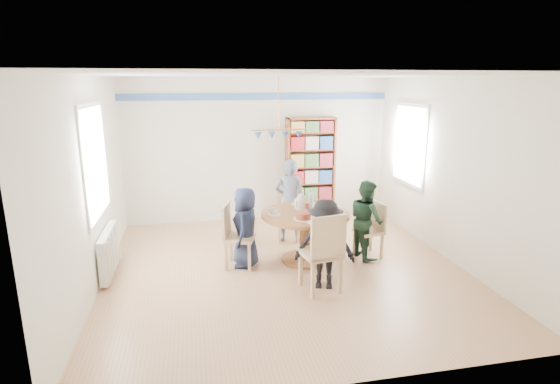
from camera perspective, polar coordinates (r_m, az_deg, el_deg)
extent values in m
plane|color=tan|center=(6.36, 0.72, -10.10)|extent=(5.00, 5.00, 0.00)
plane|color=white|center=(5.79, 0.81, 15.04)|extent=(5.00, 5.00, 0.00)
plane|color=white|center=(8.35, -2.85, 5.47)|extent=(5.00, 0.00, 5.00)
plane|color=white|center=(3.62, 9.14, -6.45)|extent=(5.00, 0.00, 5.00)
plane|color=white|center=(5.94, -23.53, 0.71)|extent=(0.00, 5.00, 5.00)
plane|color=white|center=(6.89, 21.56, 2.62)|extent=(0.00, 5.00, 5.00)
cube|color=#365C96|center=(8.24, -2.92, 12.34)|extent=(5.00, 0.02, 0.12)
cube|color=white|center=(6.18, -23.07, 3.61)|extent=(0.03, 1.32, 1.52)
cube|color=white|center=(6.18, -22.89, 3.62)|extent=(0.01, 1.20, 1.40)
cube|color=white|center=(7.96, 16.58, 5.92)|extent=(0.03, 1.12, 1.42)
cube|color=white|center=(7.95, 16.45, 5.92)|extent=(0.01, 1.00, 1.30)
cylinder|color=gold|center=(6.29, -0.18, 11.56)|extent=(0.01, 0.01, 0.75)
cylinder|color=gold|center=(6.32, -0.18, 8.16)|extent=(0.80, 0.02, 0.02)
cone|color=#405CB3|center=(6.28, -2.89, 7.37)|extent=(0.11, 0.11, 0.10)
cone|color=#405CB3|center=(6.31, -1.08, 7.42)|extent=(0.11, 0.11, 0.10)
cone|color=#405CB3|center=(6.35, 0.71, 7.46)|extent=(0.11, 0.11, 0.10)
cone|color=#405CB3|center=(6.39, 2.48, 7.49)|extent=(0.11, 0.11, 0.10)
cube|color=silver|center=(6.49, -21.43, -7.25)|extent=(0.10, 1.00, 0.60)
cube|color=silver|center=(6.11, -21.50, -8.59)|extent=(0.02, 0.06, 0.56)
cube|color=silver|center=(6.30, -21.19, -7.89)|extent=(0.02, 0.06, 0.56)
cube|color=silver|center=(6.48, -20.91, -7.24)|extent=(0.02, 0.06, 0.56)
cube|color=silver|center=(6.66, -20.64, -6.62)|extent=(0.02, 0.06, 0.56)
cube|color=silver|center=(6.85, -20.39, -6.04)|extent=(0.02, 0.06, 0.56)
cylinder|color=brown|center=(6.42, 3.32, -2.95)|extent=(1.30, 1.30, 0.05)
cylinder|color=brown|center=(6.54, 3.28, -6.09)|extent=(0.16, 0.16, 0.70)
cylinder|color=brown|center=(6.66, 3.24, -8.76)|extent=(0.70, 0.70, 0.04)
cube|color=#D5AE83|center=(6.32, -5.29, -5.96)|extent=(0.52, 0.52, 0.05)
cube|color=#D5AE83|center=(6.28, -7.01, -3.77)|extent=(0.16, 0.41, 0.49)
cube|color=#D5AE83|center=(6.23, -4.02, -8.55)|extent=(0.05, 0.05, 0.42)
cube|color=#D5AE83|center=(6.53, -3.51, -7.42)|extent=(0.05, 0.05, 0.42)
cube|color=#D5AE83|center=(6.29, -7.05, -8.38)|extent=(0.05, 0.05, 0.42)
cube|color=#D5AE83|center=(6.59, -6.39, -7.28)|extent=(0.05, 0.05, 0.42)
cube|color=#D5AE83|center=(6.83, 11.49, -5.06)|extent=(0.43, 0.43, 0.04)
cube|color=#D5AE83|center=(6.85, 12.75, -3.12)|extent=(0.11, 0.37, 0.44)
cube|color=#D5AE83|center=(6.94, 9.68, -6.48)|extent=(0.04, 0.04, 0.38)
cube|color=#D5AE83|center=(6.70, 11.04, -7.29)|extent=(0.04, 0.04, 0.38)
cube|color=#D5AE83|center=(7.09, 11.75, -6.11)|extent=(0.04, 0.04, 0.38)
cube|color=#D5AE83|center=(6.86, 13.15, -6.89)|extent=(0.04, 0.04, 0.38)
cube|color=#D5AE83|center=(7.35, 1.13, -3.32)|extent=(0.43, 0.43, 0.04)
cube|color=#D5AE83|center=(7.45, 1.08, -1.30)|extent=(0.37, 0.10, 0.45)
cube|color=#D5AE83|center=(7.27, -0.03, -5.26)|extent=(0.04, 0.04, 0.38)
cube|color=#D5AE83|center=(7.29, 2.37, -5.24)|extent=(0.04, 0.04, 0.38)
cube|color=#D5AE83|center=(7.56, -0.08, -4.50)|extent=(0.04, 0.04, 0.38)
cube|color=#D5AE83|center=(7.57, 2.22, -4.48)|extent=(0.04, 0.04, 0.38)
cube|color=#D5AE83|center=(5.62, 5.31, -7.97)|extent=(0.54, 0.54, 0.06)
cube|color=#D5AE83|center=(5.35, 6.37, -6.00)|extent=(0.47, 0.12, 0.55)
cube|color=#D5AE83|center=(5.96, 6.10, -9.40)|extent=(0.05, 0.05, 0.48)
cube|color=#D5AE83|center=(5.81, 2.72, -9.97)|extent=(0.05, 0.05, 0.48)
cube|color=#D5AE83|center=(5.65, 7.85, -10.79)|extent=(0.05, 0.05, 0.48)
cube|color=#D5AE83|center=(5.50, 4.32, -11.46)|extent=(0.05, 0.05, 0.48)
imported|color=#171D33|center=(6.30, -4.55, -4.63)|extent=(0.51, 0.65, 1.17)
imported|color=#193221|center=(6.73, 11.18, -3.51)|extent=(0.54, 0.65, 1.20)
imported|color=gray|center=(7.22, 1.28, -1.17)|extent=(0.59, 0.47, 1.41)
imported|color=black|center=(5.65, 5.89, -6.83)|extent=(0.86, 0.65, 1.19)
cube|color=brown|center=(8.35, 0.99, 2.94)|extent=(0.04, 0.28, 1.97)
cube|color=brown|center=(8.59, 6.88, 3.15)|extent=(0.04, 0.28, 1.97)
cube|color=brown|center=(8.33, 4.09, 9.58)|extent=(0.94, 0.28, 0.04)
cube|color=brown|center=(8.69, 3.87, -3.14)|extent=(0.94, 0.28, 0.06)
cube|color=brown|center=(8.58, 3.74, 3.21)|extent=(0.94, 0.02, 1.97)
cube|color=brown|center=(8.60, 3.91, -0.94)|extent=(0.88, 0.26, 0.02)
cube|color=brown|center=(8.52, 3.94, 1.19)|extent=(0.88, 0.26, 0.02)
cube|color=brown|center=(8.45, 3.98, 3.36)|extent=(0.88, 0.26, 0.02)
cube|color=brown|center=(8.40, 4.02, 5.56)|extent=(0.88, 0.26, 0.02)
cube|color=brown|center=(8.35, 4.06, 7.78)|extent=(0.88, 0.26, 0.02)
cube|color=maroon|center=(8.57, 2.10, -2.34)|extent=(0.26, 0.21, 0.24)
cube|color=beige|center=(8.63, 3.92, -2.23)|extent=(0.26, 0.21, 0.24)
cube|color=#25498A|center=(8.71, 5.70, -2.12)|extent=(0.26, 0.21, 0.24)
cube|color=tan|center=(8.48, 2.12, -0.20)|extent=(0.26, 0.21, 0.24)
cube|color=#436B3B|center=(8.55, 3.95, -0.11)|extent=(0.26, 0.21, 0.24)
cube|color=maroon|center=(8.62, 5.76, -0.02)|extent=(0.26, 0.21, 0.24)
cube|color=maroon|center=(8.40, 2.14, 1.97)|extent=(0.26, 0.21, 0.24)
cube|color=beige|center=(8.47, 3.99, 2.04)|extent=(0.26, 0.21, 0.24)
cube|color=#25498A|center=(8.55, 5.81, 2.12)|extent=(0.26, 0.21, 0.24)
cube|color=tan|center=(8.34, 2.16, 4.17)|extent=(0.26, 0.21, 0.24)
cube|color=#436B3B|center=(8.41, 4.03, 4.23)|extent=(0.26, 0.21, 0.24)
cube|color=maroon|center=(8.49, 5.87, 4.28)|extent=(0.26, 0.21, 0.24)
cube|color=maroon|center=(8.29, 2.18, 6.40)|extent=(0.26, 0.21, 0.24)
cube|color=beige|center=(8.36, 4.07, 6.44)|extent=(0.26, 0.21, 0.24)
cube|color=#25498A|center=(8.44, 5.92, 6.48)|extent=(0.26, 0.21, 0.24)
cube|color=tan|center=(8.25, 2.20, 8.52)|extent=(0.26, 0.21, 0.20)
cube|color=#436B3B|center=(8.32, 4.11, 8.54)|extent=(0.26, 0.21, 0.20)
cube|color=maroon|center=(8.40, 5.97, 8.56)|extent=(0.26, 0.21, 0.20)
cylinder|color=white|center=(6.44, 2.75, -1.58)|extent=(0.12, 0.12, 0.23)
sphere|color=white|center=(6.41, 2.76, -0.58)|extent=(0.09, 0.09, 0.09)
cylinder|color=silver|center=(6.51, 4.07, -1.24)|extent=(0.07, 0.07, 0.27)
cylinder|color=#405CB3|center=(6.47, 4.09, -0.01)|extent=(0.03, 0.03, 0.03)
cylinder|color=white|center=(6.67, 3.14, -2.00)|extent=(0.29, 0.29, 0.01)
cylinder|color=maroon|center=(6.66, 3.15, -1.59)|extent=(0.23, 0.23, 0.09)
cylinder|color=white|center=(6.12, 3.13, -3.51)|extent=(0.29, 0.29, 0.01)
cylinder|color=maroon|center=(6.10, 3.14, -3.07)|extent=(0.23, 0.23, 0.09)
cylinder|color=white|center=(6.31, -0.75, -2.94)|extent=(0.19, 0.19, 0.01)
imported|color=white|center=(6.30, -0.76, -2.57)|extent=(0.12, 0.12, 0.09)
cylinder|color=white|center=(6.54, 7.26, -2.44)|extent=(0.19, 0.19, 0.01)
imported|color=white|center=(6.53, 7.27, -2.11)|extent=(0.10, 0.10, 0.09)
cylinder|color=white|center=(6.84, 2.35, -1.59)|extent=(0.19, 0.19, 0.01)
imported|color=white|center=(6.83, 2.35, -1.25)|extent=(0.12, 0.12, 0.09)
cylinder|color=white|center=(5.98, 4.45, -3.95)|extent=(0.19, 0.19, 0.01)
imported|color=white|center=(5.97, 4.45, -3.59)|extent=(0.10, 0.10, 0.09)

